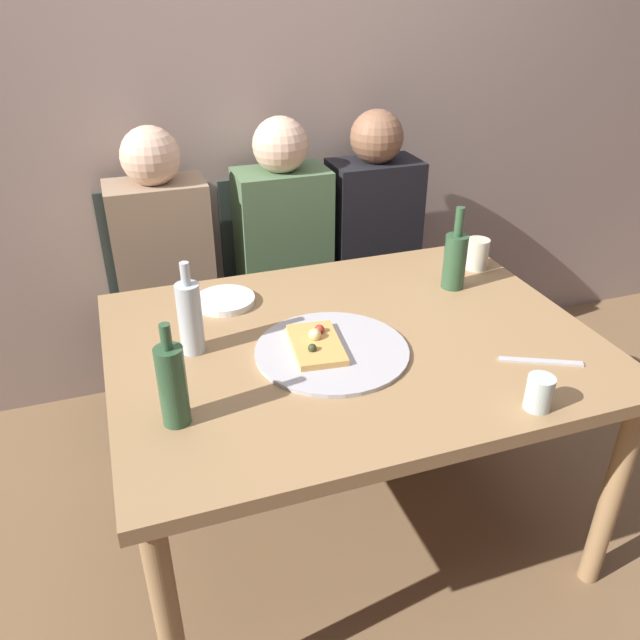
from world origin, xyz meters
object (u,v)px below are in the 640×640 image
dining_table (352,360)px  pizza_slice_last (316,343)px  guest_in_sweater (168,276)px  pizza_tray (332,351)px  tumbler_far (539,393)px  table_knife (541,361)px  chair_left (167,289)px  water_bottle (172,384)px  guest_in_beanie (290,259)px  beer_bottle (190,317)px  guest_by_wall (381,246)px  chair_middle (280,273)px  wine_bottle (455,259)px  plate_stack (225,300)px  chair_right (366,261)px  tumbler_near (477,254)px

dining_table → pizza_slice_last: (-0.12, -0.03, 0.10)m
guest_in_sweater → pizza_tray: bearing=113.3°
tumbler_far → table_knife: size_ratio=0.39×
chair_left → water_bottle: bearing=85.4°
guest_in_beanie → beer_bottle: bearing=54.9°
beer_bottle → tumbler_far: bearing=-35.5°
pizza_slice_last → guest_in_sweater: size_ratio=0.20×
guest_by_wall → pizza_tray: bearing=57.9°
dining_table → table_knife: (0.43, -0.28, 0.08)m
beer_bottle → chair_middle: size_ratio=0.30×
pizza_slice_last → wine_bottle: (0.55, 0.23, 0.08)m
wine_bottle → water_bottle: 1.04m
water_bottle → plate_stack: (0.22, 0.54, -0.09)m
table_knife → chair_right: (-0.00, 1.20, -0.21)m
tumbler_near → dining_table: bearing=-152.4°
tumbler_far → guest_in_beanie: size_ratio=0.07×
pizza_slice_last → chair_left: bearing=108.4°
pizza_tray → chair_left: 1.05m
tumbler_far → chair_right: chair_right is taller
guest_in_sweater → water_bottle: bearing=84.7°
table_knife → dining_table: bearing=-7.2°
pizza_slice_last → chair_middle: 0.99m
chair_left → chair_middle: 0.47m
water_bottle → table_knife: size_ratio=1.19×
tumbler_near → chair_left: 1.22m
wine_bottle → chair_left: bearing=140.5°
guest_in_beanie → tumbler_near: bearing=139.9°
plate_stack → guest_in_sweater: bearing=107.0°
water_bottle → table_knife: 0.96m
tumbler_far → tumbler_near: bearing=69.2°
pizza_tray → wine_bottle: (0.51, 0.25, 0.09)m
guest_in_beanie → guest_by_wall: bearing=-180.0°
guest_by_wall → chair_middle: bearing=-21.2°
chair_middle → chair_right: bearing=-180.0°
dining_table → chair_left: 1.02m
chair_left → guest_by_wall: 0.89m
pizza_tray → beer_bottle: bearing=159.3°
wine_bottle → chair_middle: (-0.39, 0.71, -0.31)m
plate_stack → guest_in_beanie: 0.56m
pizza_tray → beer_bottle: 0.39m
dining_table → chair_right: bearing=64.9°
dining_table → plate_stack: (-0.30, 0.33, 0.08)m
dining_table → pizza_slice_last: pizza_slice_last is taller
pizza_slice_last → chair_right: 1.12m
pizza_slice_last → guest_by_wall: guest_by_wall is taller
chair_left → guest_in_beanie: 0.51m
table_knife → chair_left: bearing=-28.3°
chair_left → guest_by_wall: guest_by_wall is taller
pizza_tray → plate_stack: 0.44m
water_bottle → dining_table: bearing=22.3°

